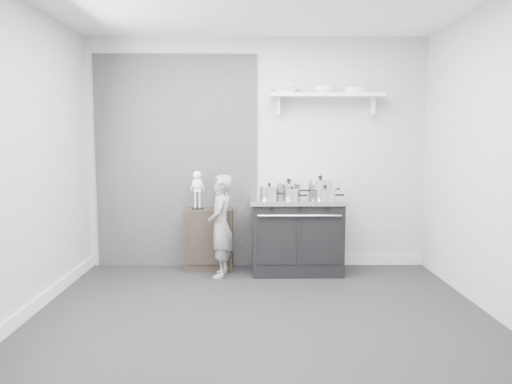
% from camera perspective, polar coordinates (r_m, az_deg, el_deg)
% --- Properties ---
extents(ground, '(4.00, 4.00, 0.00)m').
position_cam_1_polar(ground, '(4.39, 0.48, -14.15)').
color(ground, black).
rests_on(ground, ground).
extents(room_shell, '(4.02, 3.62, 2.71)m').
position_cam_1_polar(room_shell, '(4.27, -0.75, 7.68)').
color(room_shell, '#9E9E9C').
rests_on(room_shell, ground).
extents(wall_shelf, '(1.30, 0.26, 0.24)m').
position_cam_1_polar(wall_shelf, '(5.89, 8.07, 10.79)').
color(wall_shelf, silver).
rests_on(wall_shelf, room_shell).
extents(stove, '(1.06, 0.66, 0.85)m').
position_cam_1_polar(stove, '(5.73, 4.66, -4.91)').
color(stove, black).
rests_on(stove, ground).
extents(side_cabinet, '(0.55, 0.32, 0.71)m').
position_cam_1_polar(side_cabinet, '(5.87, -5.38, -5.38)').
color(side_cabinet, black).
rests_on(side_cabinet, ground).
extents(child, '(0.30, 0.43, 1.13)m').
position_cam_1_polar(child, '(5.51, -4.03, -3.89)').
color(child, gray).
rests_on(child, ground).
extents(pot_front_left, '(0.30, 0.22, 0.19)m').
position_cam_1_polar(pot_front_left, '(5.52, 1.54, -0.08)').
color(pot_front_left, silver).
rests_on(pot_front_left, stove).
extents(pot_back_left, '(0.37, 0.28, 0.22)m').
position_cam_1_polar(pot_back_left, '(5.77, 3.77, 0.25)').
color(pot_back_left, silver).
rests_on(pot_back_left, stove).
extents(pot_back_right, '(0.37, 0.29, 0.26)m').
position_cam_1_polar(pot_back_right, '(5.79, 7.35, 0.43)').
color(pot_back_right, silver).
rests_on(pot_back_right, stove).
extents(pot_front_right, '(0.33, 0.25, 0.17)m').
position_cam_1_polar(pot_front_right, '(5.53, 7.90, -0.25)').
color(pot_front_right, silver).
rests_on(pot_front_right, stove).
extents(pot_front_center, '(0.25, 0.16, 0.15)m').
position_cam_1_polar(pot_front_center, '(5.48, 4.15, -0.30)').
color(pot_front_center, silver).
rests_on(pot_front_center, stove).
extents(skeleton_full, '(0.14, 0.09, 0.51)m').
position_cam_1_polar(skeleton_full, '(5.79, -6.72, 0.57)').
color(skeleton_full, white).
rests_on(skeleton_full, side_cabinet).
extents(skeleton_torso, '(0.11, 0.07, 0.38)m').
position_cam_1_polar(skeleton_torso, '(5.77, -3.95, -0.05)').
color(skeleton_torso, white).
rests_on(skeleton_torso, side_cabinet).
extents(bowl_large, '(0.32, 0.32, 0.08)m').
position_cam_1_polar(bowl_large, '(5.83, 3.46, 11.58)').
color(bowl_large, white).
rests_on(bowl_large, wall_shelf).
extents(bowl_small, '(0.24, 0.24, 0.07)m').
position_cam_1_polar(bowl_small, '(5.88, 7.79, 11.47)').
color(bowl_small, white).
rests_on(bowl_small, wall_shelf).
extents(plate_stack, '(0.28, 0.28, 0.06)m').
position_cam_1_polar(plate_stack, '(5.95, 11.40, 11.28)').
color(plate_stack, silver).
rests_on(plate_stack, wall_shelf).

